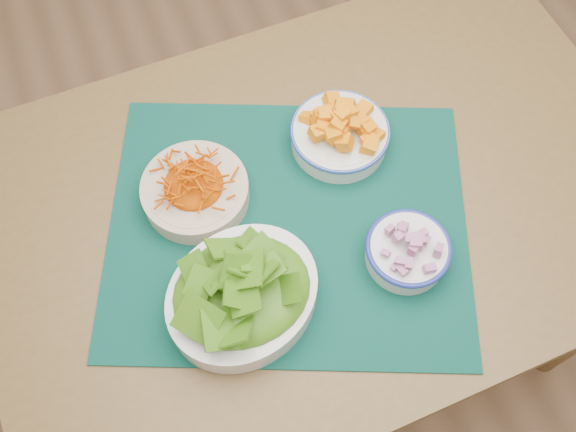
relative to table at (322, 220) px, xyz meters
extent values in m
plane|color=#976B49|center=(0.31, 0.05, -0.65)|extent=(4.00, 4.00, 0.00)
cube|color=brown|center=(0.00, 0.00, 0.08)|extent=(1.23, 0.84, 0.04)
cylinder|color=brown|center=(-0.55, 0.33, -0.30)|extent=(0.06, 0.06, 0.71)
cylinder|color=brown|center=(0.53, 0.36, -0.30)|extent=(0.06, 0.06, 0.71)
cube|color=black|center=(-0.08, -0.03, 0.10)|extent=(0.75, 0.69, 0.00)
cylinder|color=beige|center=(-0.21, 0.07, 0.12)|extent=(0.18, 0.18, 0.04)
ellipsoid|color=#D14E00|center=(-0.21, 0.07, 0.16)|extent=(0.16, 0.16, 0.03)
cylinder|color=silver|center=(0.07, 0.09, 0.12)|extent=(0.19, 0.19, 0.04)
torus|color=#213E98|center=(0.07, 0.09, 0.14)|extent=(0.18, 0.18, 0.01)
ellipsoid|color=orange|center=(0.07, 0.09, 0.17)|extent=(0.15, 0.15, 0.05)
ellipsoid|color=#29620B|center=(-0.20, -0.14, 0.19)|extent=(0.22, 0.19, 0.07)
cylinder|color=silver|center=(0.08, -0.16, 0.13)|extent=(0.15, 0.15, 0.05)
torus|color=navy|center=(0.08, -0.16, 0.14)|extent=(0.14, 0.14, 0.01)
ellipsoid|color=#7D0949|center=(0.08, -0.16, 0.16)|extent=(0.12, 0.12, 0.02)
camera|label=1|loc=(-0.26, -0.48, 1.09)|focal=40.00mm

